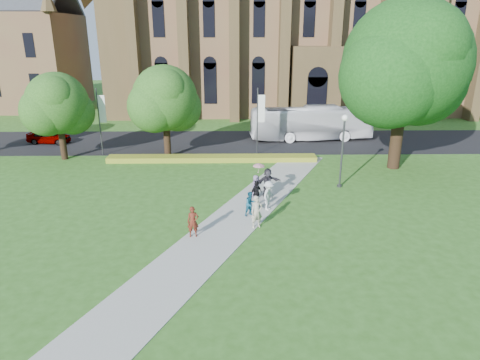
{
  "coord_description": "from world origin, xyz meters",
  "views": [
    {
      "loc": [
        -0.15,
        -22.41,
        10.56
      ],
      "look_at": [
        0.26,
        3.47,
        1.6
      ],
      "focal_mm": 32.0,
      "sensor_mm": 36.0,
      "label": 1
    }
  ],
  "objects_px": {
    "streetlamp": "(343,142)",
    "tour_coach": "(311,123)",
    "car_0": "(49,136)",
    "pedestrian_0": "(193,222)",
    "large_tree": "(406,63)"
  },
  "relations": [
    {
      "from": "tour_coach",
      "to": "car_0",
      "type": "bearing_deg",
      "value": 87.7
    },
    {
      "from": "large_tree",
      "to": "streetlamp",
      "type": "bearing_deg",
      "value": -140.71
    },
    {
      "from": "car_0",
      "to": "pedestrian_0",
      "type": "relative_size",
      "value": 2.42
    },
    {
      "from": "large_tree",
      "to": "pedestrian_0",
      "type": "bearing_deg",
      "value": -141.18
    },
    {
      "from": "tour_coach",
      "to": "pedestrian_0",
      "type": "distance_m",
      "value": 24.41
    },
    {
      "from": "pedestrian_0",
      "to": "car_0",
      "type": "bearing_deg",
      "value": 120.36
    },
    {
      "from": "tour_coach",
      "to": "car_0",
      "type": "xyz_separation_m",
      "value": [
        -26.41,
        -1.2,
        -1.02
      ]
    },
    {
      "from": "tour_coach",
      "to": "car_0",
      "type": "distance_m",
      "value": 26.46
    },
    {
      "from": "tour_coach",
      "to": "pedestrian_0",
      "type": "height_order",
      "value": "tour_coach"
    },
    {
      "from": "streetlamp",
      "to": "car_0",
      "type": "height_order",
      "value": "streetlamp"
    },
    {
      "from": "car_0",
      "to": "pedestrian_0",
      "type": "distance_m",
      "value": 26.55
    },
    {
      "from": "streetlamp",
      "to": "tour_coach",
      "type": "bearing_deg",
      "value": 88.79
    },
    {
      "from": "streetlamp",
      "to": "tour_coach",
      "type": "xyz_separation_m",
      "value": [
        0.3,
        14.34,
        -1.55
      ]
    },
    {
      "from": "pedestrian_0",
      "to": "tour_coach",
      "type": "bearing_deg",
      "value": 58.0
    },
    {
      "from": "streetlamp",
      "to": "pedestrian_0",
      "type": "bearing_deg",
      "value": -141.45
    }
  ]
}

